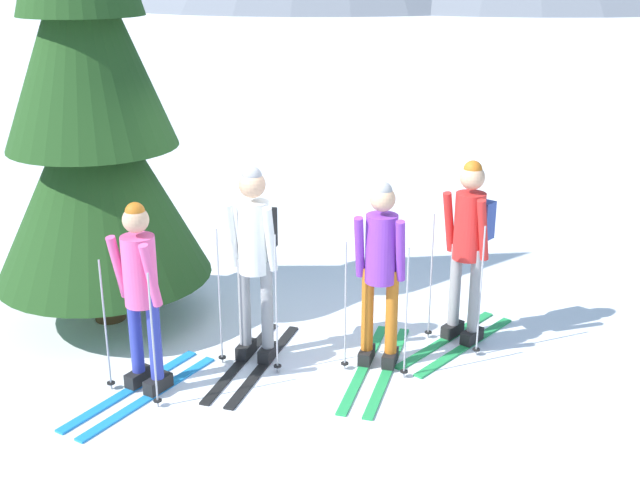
# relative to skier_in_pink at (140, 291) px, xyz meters

# --- Properties ---
(ground_plane) EXTENTS (400.00, 400.00, 0.00)m
(ground_plane) POSITION_rel_skier_in_pink_xyz_m (1.40, 0.58, -0.91)
(ground_plane) COLOR white
(skier_in_pink) EXTENTS (0.99, 1.55, 1.68)m
(skier_in_pink) POSITION_rel_skier_in_pink_xyz_m (0.00, 0.00, 0.00)
(skier_in_pink) COLOR #1E84D1
(skier_in_pink) RESTS_ON ground
(skier_in_white) EXTENTS (0.65, 1.64, 1.83)m
(skier_in_white) POSITION_rel_skier_in_pink_xyz_m (0.85, 0.64, 0.13)
(skier_in_white) COLOR black
(skier_in_white) RESTS_ON ground
(skier_in_purple) EXTENTS (0.63, 1.73, 1.72)m
(skier_in_purple) POSITION_rel_skier_in_pink_xyz_m (1.96, 0.62, 0.03)
(skier_in_purple) COLOR green
(skier_in_purple) RESTS_ON ground
(skier_in_red) EXTENTS (1.20, 1.46, 1.79)m
(skier_in_red) POSITION_rel_skier_in_pink_xyz_m (2.77, 1.20, 0.10)
(skier_in_red) COLOR green
(skier_in_red) RESTS_ON ground
(pine_tree_near) EXTENTS (2.11, 2.11, 5.10)m
(pine_tree_near) POSITION_rel_skier_in_pink_xyz_m (-0.80, 1.35, 1.42)
(pine_tree_near) COLOR #51381E
(pine_tree_near) RESTS_ON ground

